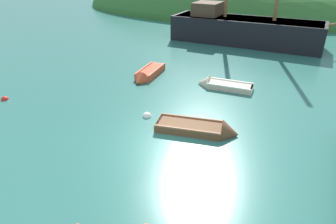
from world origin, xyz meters
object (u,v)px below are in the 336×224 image
(buoy_white, at_px, (147,116))
(rowboat_center, at_px, (148,75))
(rowboat_outer_right, at_px, (220,86))
(rowboat_near_dock, at_px, (203,130))
(sailing_ship, at_px, (243,34))
(buoy_red, at_px, (5,100))

(buoy_white, bearing_deg, rowboat_center, 120.87)
(buoy_white, bearing_deg, rowboat_outer_right, 69.46)
(rowboat_near_dock, xyz_separation_m, rowboat_center, (-5.56, 4.62, 0.03))
(rowboat_center, xyz_separation_m, buoy_white, (2.71, -4.53, -0.13))
(sailing_ship, bearing_deg, buoy_white, -92.03)
(sailing_ship, distance_m, rowboat_near_dock, 15.92)
(buoy_red, height_order, buoy_white, buoy_white)
(sailing_ship, height_order, buoy_white, sailing_ship)
(sailing_ship, bearing_deg, rowboat_outer_right, -82.38)
(sailing_ship, xyz_separation_m, rowboat_center, (-2.97, -11.07, -0.70))
(rowboat_near_dock, distance_m, rowboat_center, 7.23)
(sailing_ship, xyz_separation_m, rowboat_outer_right, (1.62, -10.58, -0.74))
(rowboat_near_dock, height_order, rowboat_outer_right, rowboat_near_dock)
(rowboat_outer_right, height_order, rowboat_center, rowboat_center)
(buoy_white, bearing_deg, rowboat_near_dock, -1.96)
(rowboat_center, relative_size, buoy_white, 8.01)
(rowboat_outer_right, height_order, buoy_red, rowboat_outer_right)
(rowboat_outer_right, bearing_deg, sailing_ship, -86.37)
(rowboat_near_dock, bearing_deg, sailing_ship, 86.56)
(rowboat_center, height_order, buoy_white, rowboat_center)
(rowboat_outer_right, bearing_deg, rowboat_center, 0.98)
(rowboat_outer_right, height_order, buoy_white, rowboat_outer_right)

